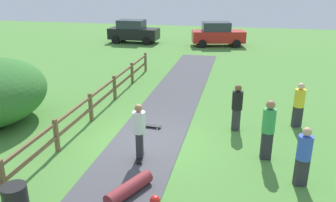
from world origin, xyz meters
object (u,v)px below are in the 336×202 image
(skateboard_loose, at_px, (150,126))
(bystander_black, at_px, (237,105))
(parked_car_black, at_px, (133,31))
(skater_fallen, at_px, (131,189))
(bystander_green, at_px, (268,127))
(bystander_blue, at_px, (304,154))
(parked_car_red, at_px, (218,34))
(bystander_yellow, at_px, (299,103))
(skater_riding, at_px, (139,129))

(skateboard_loose, relative_size, bystander_black, 0.47)
(parked_car_black, bearing_deg, skater_fallen, -72.50)
(bystander_green, height_order, parked_car_black, parked_car_black)
(bystander_blue, bearing_deg, bystander_green, 123.24)
(bystander_black, bearing_deg, bystander_blue, -61.26)
(bystander_green, bearing_deg, skateboard_loose, 159.91)
(bystander_blue, height_order, bystander_black, bystander_black)
(skater_fallen, height_order, parked_car_red, parked_car_red)
(bystander_green, bearing_deg, bystander_black, 115.66)
(skateboard_loose, height_order, parked_car_black, parked_car_black)
(bystander_black, bearing_deg, bystander_yellow, 19.08)
(bystander_black, xyz_separation_m, bystander_green, (0.95, -1.98, 0.11))
(bystander_blue, distance_m, bystander_green, 1.52)
(skater_riding, relative_size, bystander_yellow, 1.04)
(parked_car_black, height_order, parked_car_red, same)
(bystander_black, relative_size, parked_car_black, 0.40)
(skater_riding, height_order, skater_fallen, skater_riding)
(bystander_blue, xyz_separation_m, bystander_green, (-0.83, 1.26, 0.14))
(bystander_blue, bearing_deg, skateboard_loose, 150.59)
(bystander_green, distance_m, parked_car_red, 18.65)
(bystander_black, relative_size, bystander_green, 0.90)
(skateboard_loose, height_order, bystander_black, bystander_black)
(skater_fallen, distance_m, bystander_yellow, 7.19)
(parked_car_red, bearing_deg, parked_car_black, 179.90)
(bystander_blue, relative_size, bystander_black, 0.98)
(skater_fallen, bearing_deg, bystander_black, 62.28)
(bystander_yellow, height_order, parked_car_black, parked_car_black)
(bystander_yellow, relative_size, parked_car_red, 0.38)
(skater_riding, height_order, bystander_green, bystander_green)
(bystander_black, xyz_separation_m, parked_car_black, (-9.12, 16.46, 0.02))
(skater_riding, height_order, bystander_black, skater_riding)
(skater_riding, distance_m, skater_fallen, 2.05)
(skateboard_loose, relative_size, parked_car_black, 0.19)
(skateboard_loose, bearing_deg, bystander_black, 9.38)
(skater_riding, xyz_separation_m, parked_car_red, (0.83, 19.26, -0.04))
(bystander_blue, height_order, bystander_yellow, bystander_yellow)
(skater_fallen, height_order, bystander_green, bystander_green)
(skater_riding, bearing_deg, bystander_yellow, 35.66)
(skater_fallen, bearing_deg, bystander_green, 38.34)
(bystander_green, xyz_separation_m, parked_car_red, (-2.91, 18.42, -0.10))
(skater_riding, height_order, bystander_yellow, skater_riding)
(bystander_yellow, height_order, bystander_green, bystander_green)
(bystander_blue, bearing_deg, skater_fallen, -161.32)
(skater_fallen, bearing_deg, parked_car_black, 107.50)
(parked_car_black, bearing_deg, bystander_yellow, -54.20)
(parked_car_red, bearing_deg, skater_riding, -92.46)
(skateboard_loose, height_order, bystander_blue, bystander_blue)
(parked_car_red, bearing_deg, skateboard_loose, -93.77)
(bystander_blue, relative_size, parked_car_red, 0.37)
(parked_car_red, bearing_deg, bystander_green, -81.03)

